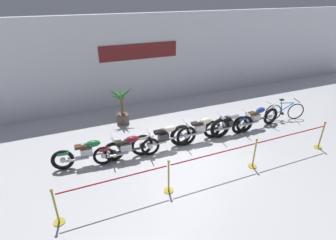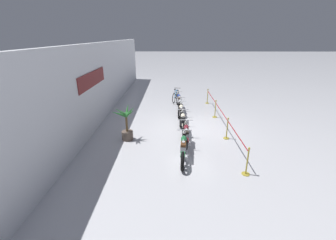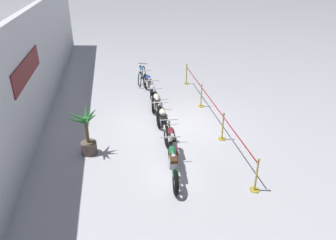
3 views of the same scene
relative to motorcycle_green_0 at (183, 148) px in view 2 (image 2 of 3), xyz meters
name	(u,v)px [view 2 (image 2 of 3)]	position (x,y,z in m)	size (l,w,h in m)	color
ground_plane	(193,127)	(3.29, -0.67, -0.46)	(120.00, 120.00, 0.00)	silver
back_wall	(92,88)	(3.29, 4.45, 1.65)	(28.00, 0.29, 4.20)	white
motorcycle_green_0	(183,148)	(0.00, 0.00, 0.00)	(2.28, 0.62, 0.93)	black
motorcycle_maroon_1	(186,135)	(1.22, -0.19, 0.00)	(2.24, 0.62, 0.91)	black
motorcycle_cream_2	(183,123)	(2.58, -0.12, 0.03)	(2.45, 0.62, 0.97)	black
motorcycle_cream_3	(181,114)	(4.04, -0.09, 0.03)	(2.44, 0.62, 0.99)	black
motorcycle_silver_4	(180,107)	(5.27, -0.07, 0.00)	(2.12, 0.62, 0.94)	black
motorcycle_blue_5	(179,101)	(6.58, -0.07, 0.01)	(2.43, 0.62, 0.95)	black
bicycle	(176,96)	(8.27, 0.12, -0.06)	(1.69, 0.63, 0.97)	black
potted_palm_left_of_row	(126,124)	(1.71, 2.52, 0.30)	(1.09, 1.05, 1.64)	brown
stanchion_far_left	(227,123)	(2.00, -2.13, 0.26)	(8.86, 0.28, 1.05)	gold
stanchion_mid_left	(227,131)	(1.87, -2.13, -0.10)	(0.28, 0.28, 1.05)	gold
stanchion_mid_right	(215,112)	(4.80, -2.13, -0.10)	(0.28, 0.28, 1.05)	gold
stanchion_far_right	(207,98)	(7.74, -2.13, -0.10)	(0.28, 0.28, 1.05)	gold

